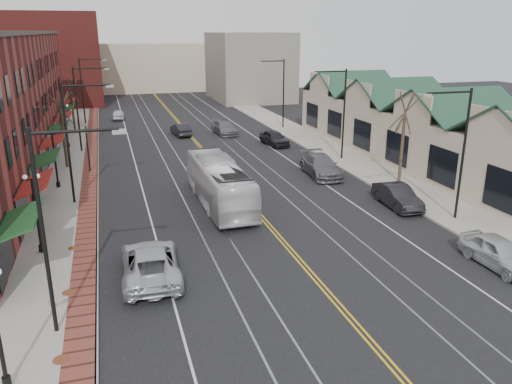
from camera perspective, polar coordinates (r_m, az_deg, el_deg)
ground at (r=23.36m, az=8.04°, el=-11.19°), size 160.00×160.00×0.00m
sidewalk_left at (r=40.14m, az=-20.49°, el=0.54°), size 4.00×120.00×0.15m
sidewalk_right at (r=45.14m, az=11.43°, el=3.19°), size 4.00×120.00×0.15m
building_right at (r=47.74m, az=18.02°, el=6.21°), size 8.00×36.00×4.60m
backdrop_left at (r=88.80m, az=-22.00°, el=13.94°), size 14.00×18.00×14.00m
backdrop_mid at (r=104.01m, az=-12.17°, el=13.83°), size 22.00×14.00×9.00m
backdrop_right at (r=86.95m, az=-0.79°, el=14.14°), size 12.00×16.00×11.00m
streetlight_l_0 at (r=19.57m, az=-22.14°, el=-2.16°), size 3.33×0.25×8.00m
streetlight_l_1 at (r=35.04m, az=-20.13°, el=6.54°), size 3.33×0.25×8.00m
streetlight_l_2 at (r=50.84m, az=-19.35°, el=9.88°), size 3.33×0.25×8.00m
streetlight_l_3 at (r=66.74m, az=-18.93°, el=11.63°), size 3.33×0.25×8.00m
streetlight_r_0 at (r=32.13m, az=22.14°, el=5.36°), size 3.33×0.25×8.00m
streetlight_r_1 at (r=45.49m, az=9.56°, el=9.78°), size 3.33×0.25×8.00m
streetlight_r_2 at (r=60.15m, az=2.76°, el=11.95°), size 3.33×0.25×8.00m
lamppost_l_1 at (r=28.21m, az=-23.76°, el=-2.47°), size 0.84×0.28×4.27m
lamppost_l_2 at (r=39.67m, az=-21.97°, el=3.37°), size 0.84×0.28×4.27m
lamppost_l_3 at (r=53.34m, az=-20.86°, el=6.97°), size 0.84×0.28×4.27m
tree_left_near at (r=45.23m, az=-21.22°, el=6.83°), size 1.78×1.37×6.48m
tree_left_far at (r=61.04m, az=-20.27°, el=9.32°), size 1.66×1.28×6.02m
tree_right_mid at (r=39.56m, az=16.46°, el=6.22°), size 1.90×1.46×6.93m
manhole_near at (r=19.98m, az=-21.36°, el=-17.40°), size 0.60×0.60×0.02m
manhole_mid at (r=24.25m, az=-20.60°, el=-10.68°), size 0.60×0.60×0.02m
manhole_far at (r=28.76m, az=-20.09°, el=-6.02°), size 0.60×0.60×0.02m
traffic_signal at (r=43.38m, az=-18.71°, el=5.09°), size 0.18×0.15×3.80m
transit_bus at (r=33.73m, az=-4.24°, el=1.04°), size 2.66×10.93×3.04m
parked_suv at (r=24.47m, az=-11.97°, el=-7.90°), size 2.88×5.86×1.60m
parked_car_a at (r=27.86m, az=26.03°, el=-6.23°), size 1.87×4.51×1.53m
parked_car_b at (r=34.67m, az=15.85°, el=-0.47°), size 1.83×4.65×1.51m
parked_car_c at (r=41.00m, az=7.43°, el=3.00°), size 2.76×5.88×1.66m
parked_car_d at (r=51.70m, az=2.11°, el=6.18°), size 2.27×4.63×1.52m
distant_car_left at (r=57.16m, az=-8.59°, el=7.07°), size 1.97×4.37×1.39m
distant_car_right at (r=57.57m, az=-3.65°, el=7.35°), size 2.42×5.20×1.47m
distant_car_far at (r=69.64m, az=-15.49°, el=8.54°), size 1.70×3.97×1.33m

